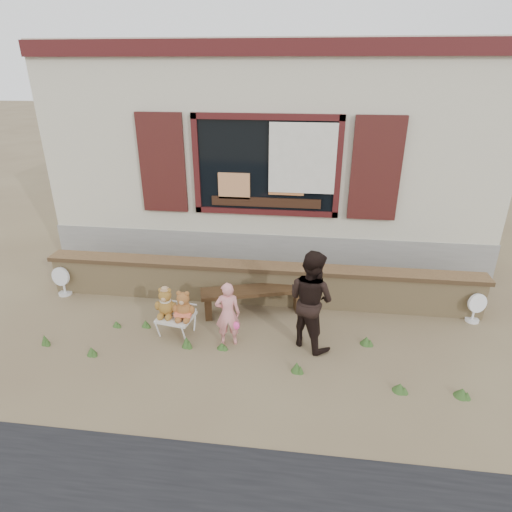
# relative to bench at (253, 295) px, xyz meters

# --- Properties ---
(ground) EXTENTS (80.00, 80.00, 0.00)m
(ground) POSITION_rel_bench_xyz_m (0.05, -0.64, -0.30)
(ground) COLOR brown
(ground) RESTS_ON ground
(shopfront) EXTENTS (8.04, 5.13, 4.00)m
(shopfront) POSITION_rel_bench_xyz_m (0.05, 3.85, 1.69)
(shopfront) COLOR #BCB598
(shopfront) RESTS_ON ground
(brick_wall) EXTENTS (7.10, 0.36, 0.67)m
(brick_wall) POSITION_rel_bench_xyz_m (0.05, 0.36, 0.04)
(brick_wall) COLOR tan
(brick_wall) RESTS_ON ground
(bench) EXTENTS (1.66, 0.80, 0.42)m
(bench) POSITION_rel_bench_xyz_m (0.00, 0.00, 0.00)
(bench) COLOR #342212
(bench) RESTS_ON ground
(folding_chair) EXTENTS (0.55, 0.50, 0.30)m
(folding_chair) POSITION_rel_bench_xyz_m (-1.03, -0.73, -0.04)
(folding_chair) COLOR beige
(folding_chair) RESTS_ON ground
(teddy_bear_left) EXTENTS (0.37, 0.33, 0.44)m
(teddy_bear_left) POSITION_rel_bench_xyz_m (-1.17, -0.71, 0.21)
(teddy_bear_left) COLOR brown
(teddy_bear_left) RESTS_ON folding_chair
(teddy_bear_right) EXTENTS (0.36, 0.33, 0.44)m
(teddy_bear_right) POSITION_rel_bench_xyz_m (-0.89, -0.76, 0.21)
(teddy_bear_right) COLOR brown
(teddy_bear_right) RESTS_ON folding_chair
(child) EXTENTS (0.38, 0.29, 0.96)m
(child) POSITION_rel_bench_xyz_m (-0.24, -0.86, 0.17)
(child) COLOR pink
(child) RESTS_ON ground
(adult) EXTENTS (0.88, 0.86, 1.43)m
(adult) POSITION_rel_bench_xyz_m (0.89, -0.74, 0.41)
(adult) COLOR black
(adult) RESTS_ON ground
(fan_left) EXTENTS (0.33, 0.22, 0.52)m
(fan_left) POSITION_rel_bench_xyz_m (-3.28, 0.16, -0.05)
(fan_left) COLOR silver
(fan_left) RESTS_ON ground
(fan_right) EXTENTS (0.31, 0.20, 0.49)m
(fan_right) POSITION_rel_bench_xyz_m (3.38, 0.16, -0.06)
(fan_right) COLOR white
(fan_right) RESTS_ON ground
(grass_tufts) EXTENTS (5.66, 1.11, 0.16)m
(grass_tufts) POSITION_rel_bench_xyz_m (0.25, -1.16, -0.24)
(grass_tufts) COLOR #335622
(grass_tufts) RESTS_ON ground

